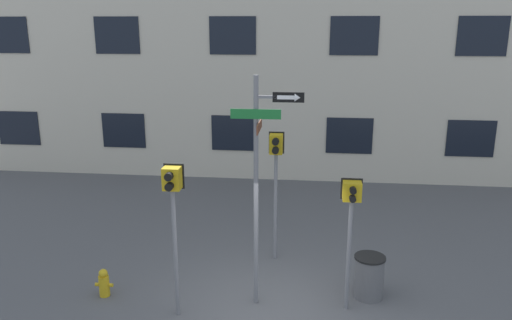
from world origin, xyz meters
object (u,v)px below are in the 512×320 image
street_sign_pole (260,176)px  pedestrian_signal_right (351,210)px  fire_hydrant (104,283)px  pedestrian_signal_left (173,200)px  trash_bin (369,277)px  pedestrian_signal_across (276,162)px

street_sign_pole → pedestrian_signal_right: size_ratio=1.72×
street_sign_pole → fire_hydrant: street_sign_pole is taller
pedestrian_signal_left → trash_bin: pedestrian_signal_left is taller
fire_hydrant → trash_bin: size_ratio=0.66×
pedestrian_signal_across → fire_hydrant: pedestrian_signal_across is taller
pedestrian_signal_left → pedestrian_signal_across: (1.66, 2.57, 0.05)m
pedestrian_signal_across → trash_bin: 3.15m
fire_hydrant → street_sign_pole: bearing=1.5°
pedestrian_signal_across → pedestrian_signal_right: bearing=-52.5°
pedestrian_signal_right → fire_hydrant: 5.16m
trash_bin → pedestrian_signal_left: bearing=-164.0°
pedestrian_signal_across → fire_hydrant: size_ratio=5.13×
street_sign_pole → pedestrian_signal_across: street_sign_pole is taller
trash_bin → pedestrian_signal_across: bearing=142.9°
pedestrian_signal_right → fire_hydrant: bearing=-179.2°
pedestrian_signal_left → pedestrian_signal_across: pedestrian_signal_across is taller
street_sign_pole → pedestrian_signal_right: (1.70, -0.01, -0.59)m
pedestrian_signal_across → trash_bin: size_ratio=3.41×
pedestrian_signal_right → trash_bin: size_ratio=2.94×
pedestrian_signal_left → fire_hydrant: 2.66m
pedestrian_signal_left → pedestrian_signal_right: (3.20, 0.56, -0.26)m
fire_hydrant → pedestrian_signal_right: bearing=0.8°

